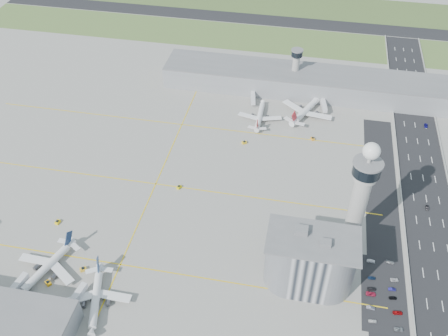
% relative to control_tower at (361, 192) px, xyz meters
% --- Properties ---
extents(ground, '(1000.00, 1000.00, 0.00)m').
position_rel_control_tower_xyz_m(ground, '(-72.00, -8.00, -35.04)').
color(ground, '#9E9B93').
extents(grass_strip_0, '(480.00, 50.00, 0.08)m').
position_rel_control_tower_xyz_m(grass_strip_0, '(-92.00, 217.00, -35.00)').
color(grass_strip_0, '#4E6B32').
rests_on(grass_strip_0, ground).
extents(grass_strip_1, '(480.00, 60.00, 0.08)m').
position_rel_control_tower_xyz_m(grass_strip_1, '(-92.00, 292.00, -35.00)').
color(grass_strip_1, '#435428').
rests_on(grass_strip_1, ground).
extents(runway, '(480.00, 22.00, 0.10)m').
position_rel_control_tower_xyz_m(runway, '(-92.00, 254.00, -34.98)').
color(runway, black).
rests_on(runway, ground).
extents(highway, '(28.00, 500.00, 0.10)m').
position_rel_control_tower_xyz_m(highway, '(43.00, -8.00, -34.99)').
color(highway, black).
rests_on(highway, ground).
extents(barrier_left, '(0.60, 500.00, 1.20)m').
position_rel_control_tower_xyz_m(barrier_left, '(29.00, -8.00, -34.44)').
color(barrier_left, '#9E9E99').
rests_on(barrier_left, ground).
extents(landside_road, '(18.00, 260.00, 0.08)m').
position_rel_control_tower_xyz_m(landside_road, '(18.00, -18.00, -35.00)').
color(landside_road, black).
rests_on(landside_road, ground).
extents(parking_lot, '(20.00, 44.00, 0.10)m').
position_rel_control_tower_xyz_m(parking_lot, '(16.00, -30.00, -34.99)').
color(parking_lot, black).
rests_on(parking_lot, ground).
extents(taxiway_line_h_0, '(260.00, 0.60, 0.01)m').
position_rel_control_tower_xyz_m(taxiway_line_h_0, '(-112.00, -38.00, -35.04)').
color(taxiway_line_h_0, yellow).
rests_on(taxiway_line_h_0, ground).
extents(taxiway_line_h_1, '(260.00, 0.60, 0.01)m').
position_rel_control_tower_xyz_m(taxiway_line_h_1, '(-112.00, 22.00, -35.04)').
color(taxiway_line_h_1, yellow).
rests_on(taxiway_line_h_1, ground).
extents(taxiway_line_h_2, '(260.00, 0.60, 0.01)m').
position_rel_control_tower_xyz_m(taxiway_line_h_2, '(-112.00, 82.00, -35.04)').
color(taxiway_line_h_2, yellow).
rests_on(taxiway_line_h_2, ground).
extents(taxiway_line_v, '(0.60, 260.00, 0.01)m').
position_rel_control_tower_xyz_m(taxiway_line_v, '(-112.00, 22.00, -35.04)').
color(taxiway_line_v, yellow).
rests_on(taxiway_line_v, ground).
extents(control_tower, '(14.00, 14.00, 64.50)m').
position_rel_control_tower_xyz_m(control_tower, '(0.00, 0.00, 0.00)').
color(control_tower, '#ADAAA5').
rests_on(control_tower, ground).
extents(secondary_tower, '(8.60, 8.60, 31.90)m').
position_rel_control_tower_xyz_m(secondary_tower, '(-42.00, 142.00, -16.24)').
color(secondary_tower, '#ADAAA5').
rests_on(secondary_tower, ground).
extents(admin_building, '(42.00, 24.00, 33.50)m').
position_rel_control_tower_xyz_m(admin_building, '(-20.01, -30.00, -19.74)').
color(admin_building, '#B2B2B7').
rests_on(admin_building, ground).
extents(terminal_pier, '(210.00, 32.00, 15.80)m').
position_rel_control_tower_xyz_m(terminal_pier, '(-32.00, 140.00, -27.14)').
color(terminal_pier, gray).
rests_on(terminal_pier, ground).
extents(airplane_near_b, '(44.33, 48.21, 11.15)m').
position_rel_control_tower_xyz_m(airplane_near_b, '(-145.76, -49.29, -29.47)').
color(airplane_near_b, white).
rests_on(airplane_near_b, ground).
extents(airplane_near_c, '(42.50, 46.51, 10.90)m').
position_rel_control_tower_xyz_m(airplane_near_c, '(-114.97, -61.57, -29.59)').
color(airplane_near_c, white).
rests_on(airplane_near_c, ground).
extents(airplane_far_a, '(30.82, 36.07, 9.97)m').
position_rel_control_tower_xyz_m(airplane_far_a, '(-61.13, 98.92, -30.06)').
color(airplane_far_a, white).
rests_on(airplane_far_a, ground).
extents(airplane_far_b, '(52.58, 55.94, 12.43)m').
position_rel_control_tower_xyz_m(airplane_far_b, '(-29.84, 111.90, -28.82)').
color(airplane_far_b, white).
rests_on(airplane_far_b, ground).
extents(jet_bridge_near_1, '(5.39, 14.31, 5.70)m').
position_rel_control_tower_xyz_m(jet_bridge_near_1, '(-155.00, -69.00, -32.19)').
color(jet_bridge_near_1, silver).
rests_on(jet_bridge_near_1, ground).
extents(jet_bridge_near_2, '(5.39, 14.31, 5.70)m').
position_rel_control_tower_xyz_m(jet_bridge_near_2, '(-125.00, -69.00, -32.19)').
color(jet_bridge_near_2, silver).
rests_on(jet_bridge_near_2, ground).
extents(jet_bridge_far_0, '(5.39, 14.31, 5.70)m').
position_rel_control_tower_xyz_m(jet_bridge_far_0, '(-70.00, 124.00, -32.19)').
color(jet_bridge_far_0, silver).
rests_on(jet_bridge_far_0, ground).
extents(jet_bridge_far_1, '(5.39, 14.31, 5.70)m').
position_rel_control_tower_xyz_m(jet_bridge_far_1, '(-20.00, 124.00, -32.19)').
color(jet_bridge_far_1, silver).
rests_on(jet_bridge_far_1, ground).
extents(tug_0, '(2.51, 3.30, 1.75)m').
position_rel_control_tower_xyz_m(tug_0, '(-154.90, -18.00, -34.16)').
color(tug_0, yellow).
rests_on(tug_0, ground).
extents(tug_1, '(3.80, 3.63, 1.82)m').
position_rel_control_tower_xyz_m(tug_1, '(-142.00, -55.78, -34.13)').
color(tug_1, orange).
rests_on(tug_1, ground).
extents(tug_2, '(3.81, 3.55, 1.82)m').
position_rel_control_tower_xyz_m(tug_2, '(-128.74, -44.86, -34.13)').
color(tug_2, yellow).
rests_on(tug_2, ground).
extents(tug_3, '(2.81, 3.34, 1.65)m').
position_rel_control_tower_xyz_m(tug_3, '(-97.60, 21.34, -34.21)').
color(tug_3, '#DBC909').
rests_on(tug_3, ground).
extents(tug_4, '(3.66, 3.46, 1.76)m').
position_rel_control_tower_xyz_m(tug_4, '(-67.14, 69.96, -34.16)').
color(tug_4, yellow).
rests_on(tug_4, ground).
extents(tug_5, '(3.07, 3.52, 1.71)m').
position_rel_control_tower_xyz_m(tug_5, '(-24.04, 82.54, -34.19)').
color(tug_5, orange).
rests_on(tug_5, ground).
extents(car_lot_0, '(3.80, 1.94, 1.24)m').
position_rel_control_tower_xyz_m(car_lot_0, '(10.80, -46.49, -34.42)').
color(car_lot_0, silver).
rests_on(car_lot_0, ground).
extents(car_lot_1, '(4.10, 1.78, 1.31)m').
position_rel_control_tower_xyz_m(car_lot_1, '(10.12, -39.59, -34.38)').
color(car_lot_1, gray).
rests_on(car_lot_1, ground).
extents(car_lot_2, '(4.72, 2.29, 1.29)m').
position_rel_control_tower_xyz_m(car_lot_2, '(10.38, -31.92, -34.39)').
color(car_lot_2, '#B42143').
rests_on(car_lot_2, ground).
extents(car_lot_3, '(4.43, 2.32, 1.22)m').
position_rel_control_tower_xyz_m(car_lot_3, '(10.90, -28.91, -34.43)').
color(car_lot_3, black).
rests_on(car_lot_3, ground).
extents(car_lot_4, '(3.79, 1.81, 1.25)m').
position_rel_control_tower_xyz_m(car_lot_4, '(10.97, -22.46, -34.42)').
color(car_lot_4, '#142A4D').
rests_on(car_lot_4, ground).
extents(car_lot_5, '(4.04, 1.55, 1.31)m').
position_rel_control_tower_xyz_m(car_lot_5, '(10.83, -12.11, -34.38)').
color(car_lot_5, silver).
rests_on(car_lot_5, ground).
extents(car_lot_6, '(4.43, 2.48, 1.17)m').
position_rel_control_tower_xyz_m(car_lot_6, '(22.13, -48.46, -34.46)').
color(car_lot_6, gray).
rests_on(car_lot_6, ground).
extents(car_lot_7, '(4.76, 2.52, 1.31)m').
position_rel_control_tower_xyz_m(car_lot_7, '(22.16, -39.93, -34.38)').
color(car_lot_7, '#9D0A0D').
rests_on(car_lot_7, ground).
extents(car_lot_8, '(3.86, 2.04, 1.25)m').
position_rel_control_tower_xyz_m(car_lot_8, '(20.41, -32.17, -34.41)').
color(car_lot_8, black).
rests_on(car_lot_8, ground).
extents(car_lot_9, '(3.71, 1.60, 1.19)m').
position_rel_control_tower_xyz_m(car_lot_9, '(20.36, -27.30, -34.45)').
color(car_lot_9, navy).
rests_on(car_lot_9, ground).
extents(car_lot_10, '(4.17, 2.37, 1.10)m').
position_rel_control_tower_xyz_m(car_lot_10, '(21.79, -21.44, -34.49)').
color(car_lot_10, silver).
rests_on(car_lot_10, ground).
extents(car_lot_11, '(4.10, 2.06, 1.14)m').
position_rel_control_tower_xyz_m(car_lot_11, '(20.35, -10.89, -34.47)').
color(car_lot_11, '#929598').
rests_on(car_lot_11, ground).
extents(car_hw_1, '(1.41, 3.93, 1.29)m').
position_rel_control_tower_xyz_m(car_hw_1, '(42.51, 32.08, -34.40)').
color(car_hw_1, black).
rests_on(car_hw_1, ground).
extents(car_hw_2, '(2.56, 4.81, 1.28)m').
position_rel_control_tower_xyz_m(car_hw_2, '(49.96, 111.85, -34.40)').
color(car_hw_2, navy).
rests_on(car_hw_2, ground).
extents(car_hw_4, '(1.74, 3.57, 1.17)m').
position_rel_control_tower_xyz_m(car_hw_4, '(35.21, 171.77, -34.46)').
color(car_hw_4, gray).
rests_on(car_hw_4, ground).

